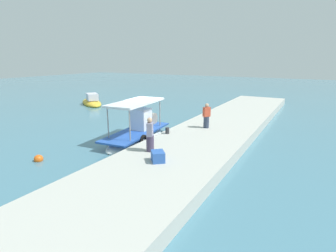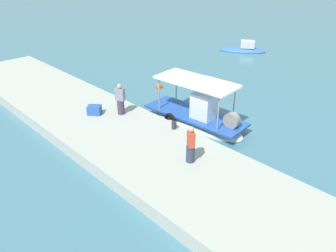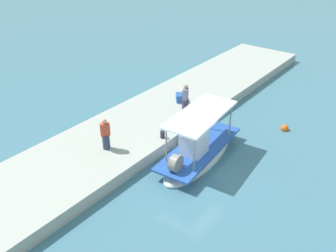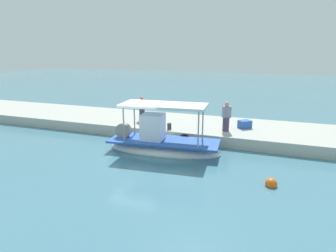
{
  "view_description": "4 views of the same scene",
  "coord_description": "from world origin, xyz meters",
  "px_view_note": "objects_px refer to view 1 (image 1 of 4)",
  "views": [
    {
      "loc": [
        -14.33,
        -10.02,
        5.02
      ],
      "look_at": [
        -1.35,
        -2.74,
        1.22
      ],
      "focal_mm": 28.56,
      "sensor_mm": 36.0,
      "label": 1
    },
    {
      "loc": [
        9.06,
        -12.56,
        8.27
      ],
      "look_at": [
        -0.84,
        -2.89,
        0.95
      ],
      "focal_mm": 35.65,
      "sensor_mm": 36.0,
      "label": 2
    },
    {
      "loc": [
        11.82,
        7.73,
        10.39
      ],
      "look_at": [
        -1.26,
        -2.36,
        1.15
      ],
      "focal_mm": 39.84,
      "sensor_mm": 36.0,
      "label": 3
    },
    {
      "loc": [
        -6.19,
        12.37,
        4.93
      ],
      "look_at": [
        -0.76,
        -2.59,
        0.77
      ],
      "focal_mm": 30.04,
      "sensor_mm": 36.0,
      "label": 4
    }
  ],
  "objects_px": {
    "mooring_bollard": "(167,131)",
    "moored_boat_mid": "(92,102)",
    "fisherman_near_bollard": "(206,117)",
    "fisherman_by_crate": "(150,136)",
    "marker_buoy": "(39,159)",
    "cargo_crate": "(158,156)",
    "main_fishing_boat": "(138,133)"
  },
  "relations": [
    {
      "from": "fisherman_by_crate",
      "to": "marker_buoy",
      "type": "distance_m",
      "value": 5.8
    },
    {
      "from": "fisherman_by_crate",
      "to": "cargo_crate",
      "type": "bearing_deg",
      "value": -133.05
    },
    {
      "from": "main_fishing_boat",
      "to": "moored_boat_mid",
      "type": "relative_size",
      "value": 1.09
    },
    {
      "from": "cargo_crate",
      "to": "marker_buoy",
      "type": "relative_size",
      "value": 1.49
    },
    {
      "from": "mooring_bollard",
      "to": "cargo_crate",
      "type": "bearing_deg",
      "value": -155.82
    },
    {
      "from": "fisherman_near_bollard",
      "to": "moored_boat_mid",
      "type": "relative_size",
      "value": 0.29
    },
    {
      "from": "fisherman_by_crate",
      "to": "moored_boat_mid",
      "type": "height_order",
      "value": "fisherman_by_crate"
    },
    {
      "from": "mooring_bollard",
      "to": "fisherman_by_crate",
      "type": "bearing_deg",
      "value": -165.51
    },
    {
      "from": "main_fishing_boat",
      "to": "fisherman_near_bollard",
      "type": "bearing_deg",
      "value": -51.77
    },
    {
      "from": "mooring_bollard",
      "to": "moored_boat_mid",
      "type": "relative_size",
      "value": 0.07
    },
    {
      "from": "main_fishing_boat",
      "to": "mooring_bollard",
      "type": "height_order",
      "value": "main_fishing_boat"
    },
    {
      "from": "mooring_bollard",
      "to": "moored_boat_mid",
      "type": "distance_m",
      "value": 16.53
    },
    {
      "from": "marker_buoy",
      "to": "moored_boat_mid",
      "type": "xyz_separation_m",
      "value": [
        13.84,
        10.09,
        0.16
      ]
    },
    {
      "from": "mooring_bollard",
      "to": "cargo_crate",
      "type": "relative_size",
      "value": 0.56
    },
    {
      "from": "mooring_bollard",
      "to": "cargo_crate",
      "type": "height_order",
      "value": "cargo_crate"
    },
    {
      "from": "fisherman_by_crate",
      "to": "marker_buoy",
      "type": "relative_size",
      "value": 3.73
    },
    {
      "from": "mooring_bollard",
      "to": "cargo_crate",
      "type": "xyz_separation_m",
      "value": [
        -4.07,
        -1.83,
        0.04
      ]
    },
    {
      "from": "mooring_bollard",
      "to": "marker_buoy",
      "type": "relative_size",
      "value": 0.83
    },
    {
      "from": "moored_boat_mid",
      "to": "main_fishing_boat",
      "type": "bearing_deg",
      "value": -124.51
    },
    {
      "from": "fisherman_near_bollard",
      "to": "moored_boat_mid",
      "type": "distance_m",
      "value": 16.91
    },
    {
      "from": "fisherman_near_bollard",
      "to": "mooring_bollard",
      "type": "height_order",
      "value": "fisherman_near_bollard"
    },
    {
      "from": "fisherman_near_bollard",
      "to": "mooring_bollard",
      "type": "bearing_deg",
      "value": 148.08
    },
    {
      "from": "cargo_crate",
      "to": "fisherman_near_bollard",
      "type": "bearing_deg",
      "value": 2.69
    },
    {
      "from": "fisherman_near_bollard",
      "to": "marker_buoy",
      "type": "relative_size",
      "value": 3.57
    },
    {
      "from": "marker_buoy",
      "to": "fisherman_by_crate",
      "type": "bearing_deg",
      "value": -63.42
    },
    {
      "from": "mooring_bollard",
      "to": "main_fishing_boat",
      "type": "bearing_deg",
      "value": 98.94
    },
    {
      "from": "cargo_crate",
      "to": "moored_boat_mid",
      "type": "xyz_separation_m",
      "value": [
        12.27,
        16.17,
        -0.6
      ]
    },
    {
      "from": "fisherman_by_crate",
      "to": "mooring_bollard",
      "type": "relative_size",
      "value": 4.48
    },
    {
      "from": "fisherman_near_bollard",
      "to": "moored_boat_mid",
      "type": "bearing_deg",
      "value": 70.08
    },
    {
      "from": "main_fishing_boat",
      "to": "marker_buoy",
      "type": "relative_size",
      "value": 13.3
    },
    {
      "from": "cargo_crate",
      "to": "fisherman_by_crate",
      "type": "bearing_deg",
      "value": 46.95
    },
    {
      "from": "main_fishing_boat",
      "to": "cargo_crate",
      "type": "height_order",
      "value": "main_fishing_boat"
    }
  ]
}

